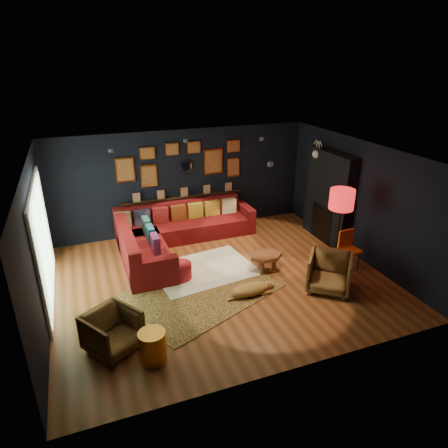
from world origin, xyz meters
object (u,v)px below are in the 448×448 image
object	(u,v)px
armchair_left	(112,330)
orange_chair	(348,246)
coffee_table	(266,257)
floor_lamp	(342,203)
armchair_right	(330,271)
pouf	(180,271)
gold_stool	(153,347)
dog	(251,287)
sectional	(170,235)

from	to	relation	value
armchair_left	orange_chair	distance (m)	5.13
coffee_table	floor_lamp	bearing A→B (deg)	-17.93
armchair_right	orange_chair	size ratio (longest dim) A/B	0.99
pouf	gold_stool	distance (m)	2.38
armchair_left	dog	world-z (taller)	armchair_left
coffee_table	gold_stool	xyz separation A→B (m)	(-2.77, -1.84, -0.07)
coffee_table	armchair_right	bearing A→B (deg)	-52.18
floor_lamp	dog	distance (m)	2.50
sectional	pouf	bearing A→B (deg)	-96.43
orange_chair	gold_stool	bearing A→B (deg)	-167.36
armchair_left	floor_lamp	distance (m)	4.93
pouf	armchair_left	distance (m)	2.28
armchair_right	armchair_left	bearing A→B (deg)	-136.99
sectional	coffee_table	size ratio (longest dim) A/B	4.54
floor_lamp	pouf	bearing A→B (deg)	166.27
armchair_right	gold_stool	distance (m)	3.69
coffee_table	orange_chair	xyz separation A→B (m)	(1.74, -0.43, 0.16)
floor_lamp	sectional	bearing A→B (deg)	143.10
pouf	armchair_right	world-z (taller)	armchair_right
coffee_table	floor_lamp	xyz separation A→B (m)	(1.41, -0.46, 1.20)
gold_stool	orange_chair	xyz separation A→B (m)	(4.51, 1.42, 0.23)
gold_stool	armchair_right	bearing A→B (deg)	11.89
orange_chair	sectional	bearing A→B (deg)	141.51
pouf	armchair_right	distance (m)	2.98
armchair_right	orange_chair	xyz separation A→B (m)	(0.90, 0.66, 0.07)
pouf	armchair_right	size ratio (longest dim) A/B	0.60
sectional	armchair_left	bearing A→B (deg)	-117.71
armchair_left	gold_stool	bearing A→B (deg)	-74.63
orange_chair	pouf	bearing A→B (deg)	163.21
sectional	armchair_right	world-z (taller)	sectional
gold_stool	sectional	bearing A→B (deg)	72.48
gold_stool	orange_chair	size ratio (longest dim) A/B	0.62
armchair_right	floor_lamp	bearing A→B (deg)	86.58
coffee_table	armchair_right	size ratio (longest dim) A/B	0.92
armchair_right	floor_lamp	xyz separation A→B (m)	(0.57, 0.63, 1.11)
gold_stool	floor_lamp	size ratio (longest dim) A/B	0.29
coffee_table	pouf	xyz separation A→B (m)	(-1.78, 0.32, -0.13)
sectional	orange_chair	distance (m)	4.04
pouf	dog	size ratio (longest dim) A/B	0.46
pouf	gold_stool	bearing A→B (deg)	-114.49
floor_lamp	dog	xyz separation A→B (m)	(-2.09, -0.29, -1.34)
armchair_right	orange_chair	bearing A→B (deg)	74.91
pouf	sectional	bearing A→B (deg)	83.57
dog	pouf	bearing A→B (deg)	132.55
pouf	armchair_right	xyz separation A→B (m)	(2.62, -1.41, 0.22)
pouf	dog	world-z (taller)	same
armchair_right	orange_chair	distance (m)	1.12
coffee_table	orange_chair	size ratio (longest dim) A/B	0.91
sectional	armchair_right	size ratio (longest dim) A/B	4.17
armchair_left	dog	size ratio (longest dim) A/B	0.70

